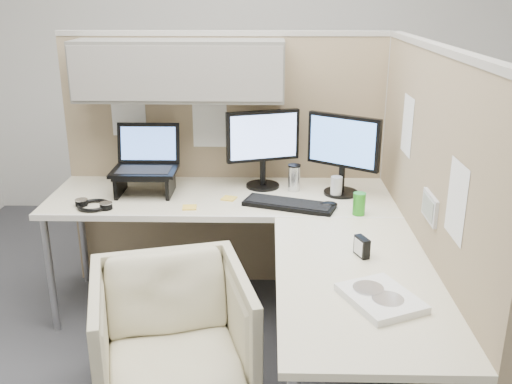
{
  "coord_description": "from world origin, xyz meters",
  "views": [
    {
      "loc": [
        0.17,
        -2.58,
        1.84
      ],
      "look_at": [
        0.1,
        0.25,
        0.85
      ],
      "focal_mm": 40.0,
      "sensor_mm": 36.0,
      "label": 1
    }
  ],
  "objects_px": {
    "office_chair": "(172,331)",
    "desk": "(260,230)",
    "monitor_left": "(263,143)",
    "keyboard": "(289,205)"
  },
  "relations": [
    {
      "from": "office_chair",
      "to": "desk",
      "type": "bearing_deg",
      "value": 32.12
    },
    {
      "from": "desk",
      "to": "monitor_left",
      "type": "relative_size",
      "value": 4.29
    },
    {
      "from": "desk",
      "to": "monitor_left",
      "type": "bearing_deg",
      "value": 89.38
    },
    {
      "from": "desk",
      "to": "office_chair",
      "type": "relative_size",
      "value": 2.79
    },
    {
      "from": "office_chair",
      "to": "monitor_left",
      "type": "relative_size",
      "value": 1.54
    },
    {
      "from": "desk",
      "to": "office_chair",
      "type": "distance_m",
      "value": 0.68
    },
    {
      "from": "monitor_left",
      "to": "keyboard",
      "type": "xyz_separation_m",
      "value": [
        0.15,
        -0.33,
        -0.26
      ]
    },
    {
      "from": "office_chair",
      "to": "keyboard",
      "type": "bearing_deg",
      "value": 34.77
    },
    {
      "from": "office_chair",
      "to": "keyboard",
      "type": "height_order",
      "value": "keyboard"
    },
    {
      "from": "office_chair",
      "to": "monitor_left",
      "type": "bearing_deg",
      "value": 52.5
    }
  ]
}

